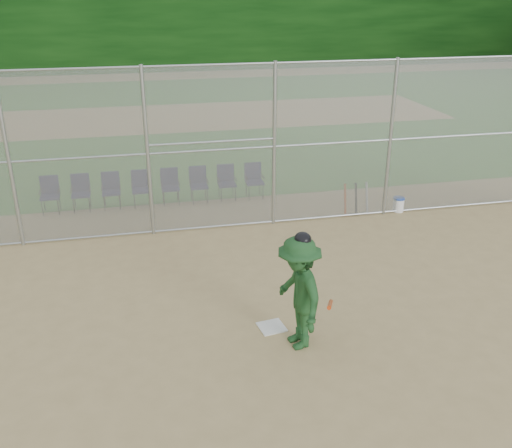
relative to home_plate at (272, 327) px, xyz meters
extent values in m
plane|color=tan|center=(0.18, -0.39, -0.01)|extent=(100.00, 100.00, 0.00)
plane|color=#28671E|center=(0.18, 17.61, 0.00)|extent=(100.00, 100.00, 0.00)
plane|color=tan|center=(0.18, 17.61, 0.00)|extent=(24.00, 24.00, 0.00)
cube|color=gray|center=(0.18, 4.61, 1.99)|extent=(16.00, 0.02, 4.00)
cylinder|color=#9EA3A8|center=(0.18, 4.61, 3.94)|extent=(16.00, 0.05, 0.05)
cube|color=silver|center=(0.00, 0.00, 0.00)|extent=(0.50, 0.50, 0.02)
imported|color=#1C4620|center=(0.30, -0.57, 0.97)|extent=(0.88, 1.35, 1.97)
ellipsoid|color=black|center=(0.30, -0.57, 1.93)|extent=(0.27, 0.30, 0.23)
cylinder|color=#CB3F13|center=(0.70, -0.97, 0.94)|extent=(0.37, 0.77, 0.40)
cylinder|color=white|center=(4.64, 4.70, 0.16)|extent=(0.29, 0.29, 0.34)
cylinder|color=#23419A|center=(4.64, 4.70, 0.36)|extent=(0.31, 0.31, 0.05)
cylinder|color=#D84C14|center=(3.15, 4.76, 0.41)|extent=(0.06, 0.22, 0.85)
cylinder|color=black|center=(3.45, 4.76, 0.41)|extent=(0.06, 0.25, 0.84)
cylinder|color=#B2B2B7|center=(3.75, 4.76, 0.41)|extent=(0.06, 0.28, 0.84)
camera|label=1|loc=(-2.12, -8.31, 5.60)|focal=40.00mm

